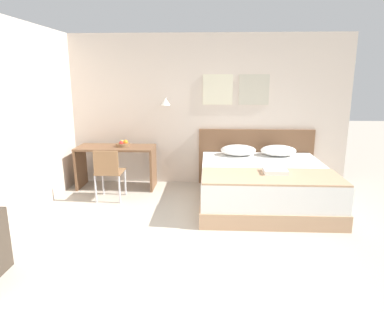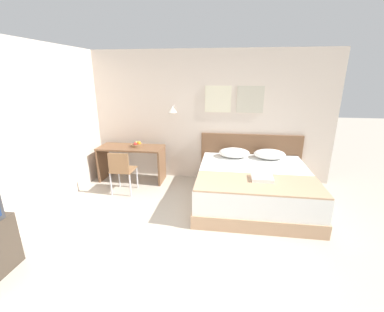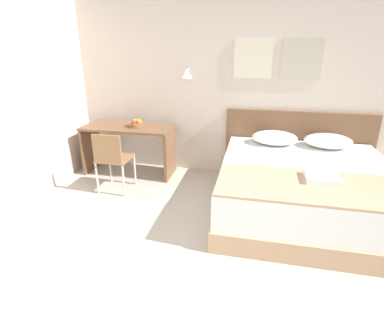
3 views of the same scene
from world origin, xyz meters
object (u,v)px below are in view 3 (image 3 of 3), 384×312
object	(u,v)px
headboard	(297,146)
desk	(129,140)
fruit_bowl	(136,124)
pillow_right	(328,141)
pillow_left	(275,138)
desk_chair	(112,157)
bed	(304,190)
throw_blanket	(316,186)
folded_towel_near_foot	(322,177)

from	to	relation	value
headboard	desk	world-z (taller)	headboard
fruit_bowl	pillow_right	bearing A→B (deg)	0.23
pillow_left	desk_chair	world-z (taller)	desk_chair
bed	pillow_right	size ratio (longest dim) A/B	3.28
throw_blanket	fruit_bowl	distance (m)	2.67
pillow_left	desk	distance (m)	2.13
headboard	desk	size ratio (longest dim) A/B	1.53
bed	desk	bearing A→B (deg)	164.36
headboard	fruit_bowl	distance (m)	2.37
pillow_left	folded_towel_near_foot	bearing A→B (deg)	-70.35
desk	headboard	bearing A→B (deg)	7.54
folded_towel_near_foot	desk_chair	bearing A→B (deg)	169.60
pillow_left	throw_blanket	world-z (taller)	pillow_left
headboard	folded_towel_near_foot	xyz separation A→B (m)	(0.07, -1.45, 0.15)
throw_blanket	folded_towel_near_foot	distance (m)	0.16
folded_towel_near_foot	fruit_bowl	world-z (taller)	fruit_bowl
desk_chair	fruit_bowl	xyz separation A→B (m)	(0.07, 0.69, 0.28)
bed	pillow_right	xyz separation A→B (m)	(0.34, 0.72, 0.39)
pillow_left	pillow_right	size ratio (longest dim) A/B	1.00
pillow_right	folded_towel_near_foot	distance (m)	1.19
headboard	fruit_bowl	world-z (taller)	headboard
bed	pillow_left	world-z (taller)	pillow_left
throw_blanket	pillow_left	bearing A→B (deg)	104.75
pillow_right	desk	xyz separation A→B (m)	(-2.80, -0.03, -0.16)
headboard	desk	distance (m)	2.49
fruit_bowl	folded_towel_near_foot	bearing A→B (deg)	-25.41
pillow_left	fruit_bowl	xyz separation A→B (m)	(-2.00, -0.01, 0.09)
pillow_right	throw_blanket	world-z (taller)	pillow_right
pillow_left	pillow_right	world-z (taller)	same
headboard	pillow_left	bearing A→B (deg)	-139.26
folded_towel_near_foot	desk_chair	xyz separation A→B (m)	(-2.48, 0.46, -0.15)
headboard	desk_chair	bearing A→B (deg)	-157.60
desk	fruit_bowl	world-z (taller)	fruit_bowl
headboard	pillow_right	world-z (taller)	headboard
pillow_right	desk_chair	distance (m)	2.85
pillow_right	pillow_left	bearing A→B (deg)	180.00
pillow_right	throw_blanket	bearing A→B (deg)	-104.75
fruit_bowl	desk_chair	bearing A→B (deg)	-96.04
pillow_right	folded_towel_near_foot	size ratio (longest dim) A/B	1.90
bed	folded_towel_near_foot	distance (m)	0.57
throw_blanket	desk	distance (m)	2.77
bed	pillow_right	bearing A→B (deg)	64.75
bed	pillow_left	size ratio (longest dim) A/B	3.28
bed	fruit_bowl	distance (m)	2.49
pillow_right	desk	distance (m)	2.81
desk_chair	pillow_left	bearing A→B (deg)	18.68
bed	headboard	size ratio (longest dim) A/B	0.96
fruit_bowl	bed	bearing A→B (deg)	-16.93
desk_chair	fruit_bowl	distance (m)	0.75
throw_blanket	fruit_bowl	xyz separation A→B (m)	(-2.34, 1.28, 0.17)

